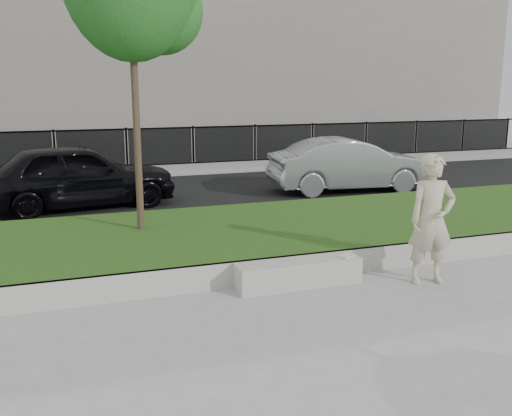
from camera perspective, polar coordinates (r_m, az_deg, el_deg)
name	(u,v)px	position (r m, az deg, el deg)	size (l,w,h in m)	color
ground	(284,309)	(7.89, 2.80, -10.05)	(90.00, 90.00, 0.00)	gray
grass_bank	(222,239)	(10.52, -3.38, -3.14)	(34.00, 4.00, 0.40)	black
grass_kerb	(258,272)	(8.73, 0.22, -6.39)	(34.00, 0.08, 0.40)	#9B9891
street	(166,195)	(15.78, -8.94, 1.30)	(34.00, 7.00, 0.04)	black
far_pavement	(142,170)	(20.16, -11.33, 3.71)	(34.00, 3.00, 0.12)	gray
iron_fence	(146,160)	(19.11, -10.95, 4.73)	(32.00, 0.30, 1.50)	slate
building_facade	(114,37)	(26.96, -14.05, 16.25)	(34.00, 10.00, 10.00)	slate
stone_bench	(298,273)	(8.72, 4.23, -6.47)	(1.94, 0.49, 0.40)	#9B9891
man	(432,220)	(9.00, 17.16, -1.13)	(0.72, 0.48, 1.99)	#B7AE8D
book	(346,256)	(8.90, 9.01, -4.76)	(0.23, 0.17, 0.03)	beige
car_dark	(77,175)	(14.44, -17.47, 3.12)	(1.87, 4.65, 1.58)	black
car_silver	(350,165)	(16.19, 9.40, 4.28)	(1.56, 4.48, 1.48)	gray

